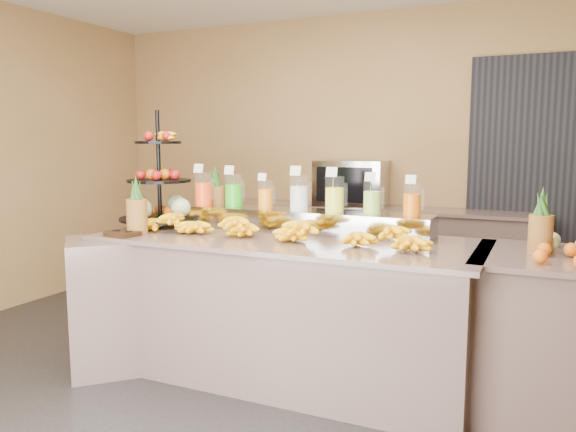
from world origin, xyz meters
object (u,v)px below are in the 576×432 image
Objects in this scene: banana_heap at (272,226)px; right_fruit_pile at (566,247)px; fruit_stand at (164,196)px; pitcher_tray at (299,221)px; oven_warmer at (352,183)px; condiment_caddy at (122,234)px.

right_fruit_pile is at bearing 2.03° from banana_heap.
pitcher_tray is at bearing 12.88° from fruit_stand.
banana_heap is 2.50× the size of fruit_stand.
fruit_stand is (-0.99, 0.18, 0.14)m from banana_heap.
right_fruit_pile is at bearing -49.29° from oven_warmer.
right_fruit_pile is (2.64, 0.40, 0.05)m from condiment_caddy.
right_fruit_pile is 0.62× the size of oven_warmer.
pitcher_tray reaches higher than condiment_caddy.
banana_heap is at bearing -98.22° from pitcher_tray.
condiment_caddy is 2.48m from oven_warmer.
banana_heap is 2.01m from oven_warmer.
right_fruit_pile reaches higher than banana_heap.
banana_heap is at bearing 20.19° from condiment_caddy.
pitcher_tray is at bearing -86.78° from oven_warmer.
right_fruit_pile is 2.67m from oven_warmer.
condiment_caddy is (0.05, -0.52, -0.20)m from fruit_stand.
pitcher_tray is 8.99× the size of condiment_caddy.
fruit_stand is at bearing -171.90° from pitcher_tray.
fruit_stand is 2.01m from oven_warmer.
banana_heap is at bearing -177.97° from right_fruit_pile.
oven_warmer reaches higher than banana_heap.
fruit_stand is 2.70m from right_fruit_pile.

